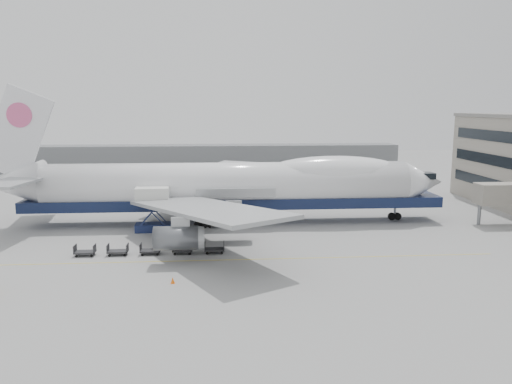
{
  "coord_description": "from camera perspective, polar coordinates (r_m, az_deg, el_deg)",
  "views": [
    {
      "loc": [
        -1.33,
        -59.52,
        16.93
      ],
      "look_at": [
        3.6,
        6.0,
        5.57
      ],
      "focal_mm": 35.0,
      "sensor_mm": 36.0,
      "label": 1
    }
  ],
  "objects": [
    {
      "name": "dolly_0",
      "position": [
        60.62,
        -18.96,
        -6.43
      ],
      "size": [
        2.3,
        1.35,
        1.3
      ],
      "color": "#2D2D30",
      "rests_on": "ground"
    },
    {
      "name": "catering_truck",
      "position": [
        69.33,
        -11.72,
        -1.62
      ],
      "size": [
        4.97,
        3.57,
        6.07
      ],
      "rotation": [
        0.0,
        0.0,
        0.05
      ],
      "color": "navy",
      "rests_on": "ground"
    },
    {
      "name": "traffic_cone",
      "position": [
        49.59,
        -9.5,
        -9.93
      ],
      "size": [
        0.42,
        0.42,
        0.62
      ],
      "rotation": [
        0.0,
        0.0,
        -0.23
      ],
      "color": "#FB640D",
      "rests_on": "ground"
    },
    {
      "name": "hangar",
      "position": [
        130.5,
        -8.11,
        3.8
      ],
      "size": [
        110.0,
        8.0,
        7.0
      ],
      "primitive_type": "cube",
      "color": "slate",
      "rests_on": "ground"
    },
    {
      "name": "dolly_2",
      "position": [
        59.18,
        -11.98,
        -6.5
      ],
      "size": [
        2.3,
        1.35,
        1.3
      ],
      "color": "#2D2D30",
      "rests_on": "ground"
    },
    {
      "name": "apron_line",
      "position": [
        56.15,
        -2.77,
        -7.75
      ],
      "size": [
        60.0,
        0.15,
        0.01
      ],
      "primitive_type": "cube",
      "color": "gold",
      "rests_on": "ground"
    },
    {
      "name": "dolly_3",
      "position": [
        58.79,
        -8.39,
        -6.5
      ],
      "size": [
        2.3,
        1.35,
        1.3
      ],
      "color": "#2D2D30",
      "rests_on": "ground"
    },
    {
      "name": "airliner",
      "position": [
        72.44,
        -2.69,
        0.82
      ],
      "size": [
        67.0,
        55.3,
        19.98
      ],
      "color": "white",
      "rests_on": "ground"
    },
    {
      "name": "dolly_1",
      "position": [
        59.79,
        -15.51,
        -6.48
      ],
      "size": [
        2.3,
        1.35,
        1.3
      ],
      "color": "#2D2D30",
      "rests_on": "ground"
    },
    {
      "name": "ground",
      "position": [
        61.89,
        -2.93,
        -6.08
      ],
      "size": [
        260.0,
        260.0,
        0.0
      ],
      "primitive_type": "plane",
      "color": "gray",
      "rests_on": "ground"
    },
    {
      "name": "dolly_4",
      "position": [
        58.64,
        -4.77,
        -6.47
      ],
      "size": [
        2.3,
        1.35,
        1.3
      ],
      "color": "#2D2D30",
      "rests_on": "ground"
    }
  ]
}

